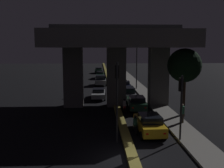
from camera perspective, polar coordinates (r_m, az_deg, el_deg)
name	(u,v)px	position (r m, az deg, el deg)	size (l,w,h in m)	color
ground_plane	(133,162)	(16.25, 4.61, -16.59)	(200.00, 200.00, 0.00)	black
median_divider	(109,83)	(50.14, -0.58, 0.31)	(0.68, 126.00, 0.27)	olive
sidewalk_right	(140,88)	(43.71, 6.09, -0.92)	(2.13, 126.00, 0.17)	slate
elevated_overpass	(116,47)	(30.03, 0.93, 8.16)	(14.98, 13.86, 9.33)	#5B5956
traffic_light_left_of_median	(117,89)	(18.29, 1.07, -0.99)	(0.30, 0.49, 5.77)	black
traffic_light_right_of_median	(181,97)	(19.27, 14.80, -2.67)	(0.30, 0.49, 4.81)	black
street_lamp	(135,61)	(42.31, 4.95, 4.98)	(2.37, 0.32, 7.77)	#2D2D30
car_taxi_yellow_lead	(149,124)	(21.11, 8.11, -8.51)	(2.03, 4.66, 1.54)	gold
car_dark_green_second	(137,103)	(28.78, 5.39, -4.06)	(2.06, 4.55, 1.50)	black
car_grey_third	(128,93)	(34.47, 3.44, -1.93)	(2.00, 4.62, 1.64)	#515459
car_dark_blue_fourth	(124,85)	(42.11, 2.72, -0.31)	(2.11, 4.14, 1.45)	#141938
car_silver_lead_oncoming	(99,93)	(35.06, -2.95, -2.05)	(1.96, 4.66, 1.33)	gray
car_silver_second_oncoming	(101,80)	(47.36, -2.48, 0.84)	(2.05, 4.14, 1.82)	gray
car_dark_green_third_oncoming	(100,75)	(58.23, -2.60, 2.03)	(1.95, 4.84, 1.59)	black
car_dark_green_fourth_oncoming	(98,70)	(70.50, -2.96, 3.00)	(2.08, 4.51, 1.47)	black
motorcycle_black_filtering_near	(135,125)	(21.17, 5.06, -8.97)	(0.32, 1.86, 1.41)	black
motorcycle_red_filtering_mid	(124,106)	(27.77, 2.71, -4.85)	(0.33, 1.71, 1.43)	black
pedestrian_on_sidewalk	(182,113)	(24.02, 15.00, -6.17)	(0.39, 0.39, 1.70)	#2D261E
roadside_tree_kerbside_near	(184,66)	(26.27, 15.49, 3.82)	(3.28, 3.28, 6.70)	#2D2116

